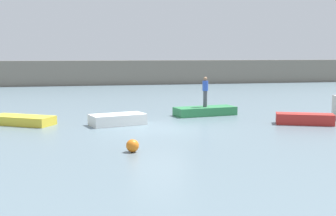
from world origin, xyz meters
name	(u,v)px	position (x,y,z in m)	size (l,w,h in m)	color
ground_plane	(160,129)	(0.00, 0.00, 0.00)	(120.00, 120.00, 0.00)	slate
embankment_wall	(108,73)	(0.00, 29.41, 1.34)	(80.00, 1.20, 2.68)	gray
rowboat_yellow	(22,120)	(-6.38, 2.70, 0.22)	(3.17, 1.27, 0.43)	gold
rowboat_white	(118,119)	(-1.81, 1.63, 0.26)	(2.63, 1.26, 0.53)	white
rowboat_green	(205,111)	(3.35, 3.96, 0.24)	(3.45, 1.26, 0.47)	#2D7F47
rowboat_red	(305,119)	(7.19, -0.18, 0.27)	(2.73, 0.93, 0.53)	red
person_blue_shirt	(205,90)	(3.35, 3.96, 1.41)	(0.32, 0.32, 1.69)	#4C4C56
mooring_buoy	(133,146)	(-1.92, -4.54, 0.23)	(0.46, 0.46, 0.46)	orange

